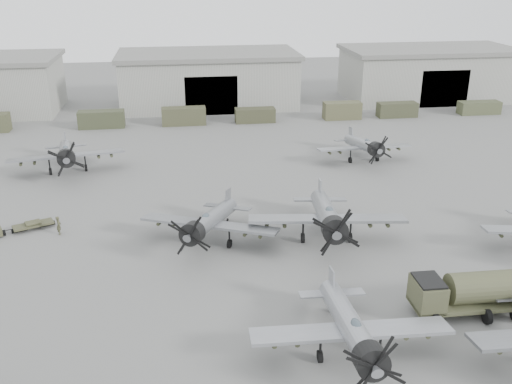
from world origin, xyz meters
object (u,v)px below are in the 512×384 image
aircraft_far_1 (365,146)px  aircraft_far_0 (66,154)px  tug_trailer (8,230)px  aircraft_mid_1 (208,222)px  aircraft_near_1 (352,330)px  aircraft_mid_2 (328,217)px  ground_crew (59,225)px  fuel_tanker (469,291)px

aircraft_far_1 → aircraft_far_0: bearing=175.8°
tug_trailer → aircraft_far_1: bearing=-2.2°
aircraft_mid_1 → aircraft_far_0: size_ratio=0.90×
aircraft_mid_1 → aircraft_far_0: 24.70m
aircraft_mid_1 → tug_trailer: size_ratio=1.95×
aircraft_mid_1 → tug_trailer: aircraft_mid_1 is taller
aircraft_mid_1 → aircraft_near_1: bearing=-41.8°
aircraft_far_0 → aircraft_near_1: bearing=-69.0°
tug_trailer → aircraft_far_0: bearing=56.6°
aircraft_near_1 → aircraft_mid_2: 15.45m
ground_crew → aircraft_mid_1: bearing=-117.0°
aircraft_far_0 → fuel_tanker: aircraft_far_0 is taller
aircraft_near_1 → fuel_tanker: (9.20, 3.73, -0.46)m
aircraft_mid_1 → aircraft_far_0: bearing=149.8°
aircraft_near_1 → aircraft_mid_1: size_ratio=1.04×
aircraft_near_1 → aircraft_mid_2: size_ratio=0.90×
aircraft_mid_2 → tug_trailer: 27.76m
fuel_tanker → tug_trailer: 37.88m
aircraft_far_1 → aircraft_mid_1: bearing=-138.6°
tug_trailer → aircraft_near_1: bearing=-63.5°
aircraft_mid_2 → aircraft_mid_1: bearing=-177.6°
aircraft_near_1 → aircraft_mid_1: (-7.38, 16.15, -0.05)m
ground_crew → aircraft_near_1: bearing=-144.8°
aircraft_mid_2 → ground_crew: bearing=175.5°
aircraft_near_1 → ground_crew: 28.51m
ground_crew → aircraft_far_0: bearing=-3.6°
aircraft_mid_1 → aircraft_far_1: (19.68, 18.96, -0.09)m
aircraft_far_1 → aircraft_mid_2: bearing=-118.8°
tug_trailer → ground_crew: ground_crew is taller
aircraft_near_1 → aircraft_far_0: 42.25m
aircraft_far_1 → ground_crew: (-32.46, -15.01, -1.21)m
aircraft_far_1 → fuel_tanker: (-3.09, -31.38, -0.32)m
aircraft_mid_1 → tug_trailer: 17.92m
aircraft_mid_1 → aircraft_far_1: aircraft_mid_1 is taller
aircraft_mid_2 → aircraft_far_1: (9.77, 19.87, -0.37)m
aircraft_near_1 → aircraft_mid_2: aircraft_mid_2 is taller
aircraft_mid_1 → ground_crew: size_ratio=6.80×
aircraft_far_1 → tug_trailer: (-36.92, -14.41, -1.60)m
tug_trailer → ground_crew: (4.46, -0.60, 0.40)m
aircraft_far_0 → ground_crew: size_ratio=7.58×
aircraft_far_0 → ground_crew: (1.77, -16.01, -1.47)m
fuel_tanker → aircraft_far_1: bearing=85.3°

